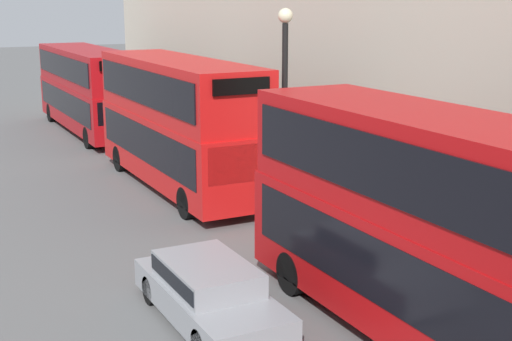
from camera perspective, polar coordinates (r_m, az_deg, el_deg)
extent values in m
cube|color=#B20C0F|center=(13.95, 14.80, -8.47)|extent=(2.55, 10.60, 2.24)
cube|color=#B20C0F|center=(13.32, 15.34, -0.07)|extent=(2.50, 10.38, 1.95)
cube|color=black|center=(13.85, 14.86, -7.44)|extent=(2.59, 9.75, 1.25)
cube|color=black|center=(13.30, 15.36, 0.34)|extent=(2.59, 9.75, 1.17)
cylinder|color=black|center=(16.45, 2.92, -8.19)|extent=(0.30, 1.00, 1.00)
cylinder|color=black|center=(17.62, 9.32, -6.85)|extent=(0.30, 1.00, 1.00)
cube|color=red|center=(25.32, -6.20, 1.85)|extent=(2.55, 10.22, 2.26)
cube|color=red|center=(24.98, -6.33, 6.61)|extent=(2.50, 10.01, 1.96)
cube|color=black|center=(25.26, -6.22, 2.46)|extent=(2.59, 9.40, 1.27)
cube|color=black|center=(24.97, -6.33, 6.83)|extent=(2.59, 9.40, 1.18)
cube|color=black|center=(20.67, -1.14, 0.55)|extent=(2.17, 0.06, 1.13)
cube|color=black|center=(20.28, -1.17, 6.75)|extent=(1.78, 0.06, 0.47)
cylinder|color=black|center=(21.98, -5.57, -2.58)|extent=(0.30, 1.00, 1.00)
cylinder|color=black|center=(22.87, -0.32, -1.87)|extent=(0.30, 1.00, 1.00)
cylinder|color=black|center=(28.43, -10.83, 0.96)|extent=(0.30, 1.00, 1.00)
cylinder|color=black|center=(29.12, -6.58, 1.41)|extent=(0.30, 1.00, 1.00)
cube|color=#A80F14|center=(37.03, -13.18, 5.11)|extent=(2.55, 11.35, 2.03)
cube|color=#A80F14|center=(36.81, -13.34, 8.05)|extent=(2.50, 11.12, 1.79)
cube|color=black|center=(36.99, -13.20, 5.49)|extent=(2.59, 10.44, 1.14)
cube|color=black|center=(36.80, -13.35, 8.19)|extent=(2.59, 10.44, 1.07)
cube|color=black|center=(31.58, -10.67, 4.57)|extent=(2.17, 0.06, 1.02)
cube|color=black|center=(31.33, -10.83, 8.26)|extent=(1.78, 0.06, 0.43)
cylinder|color=black|center=(33.00, -13.23, 2.58)|extent=(0.30, 1.00, 1.00)
cylinder|color=black|center=(33.60, -9.51, 2.95)|extent=(0.30, 1.00, 1.00)
cylinder|color=black|center=(40.85, -16.07, 4.48)|extent=(0.30, 1.00, 1.00)
cylinder|color=black|center=(41.34, -13.01, 4.76)|extent=(0.30, 1.00, 1.00)
cube|color=gray|center=(15.10, -3.72, -10.32)|extent=(1.79, 4.52, 0.61)
cube|color=gray|center=(14.98, -3.93, -8.22)|extent=(1.57, 2.49, 0.49)
cube|color=black|center=(14.97, -3.93, -8.13)|extent=(1.61, 2.36, 0.32)
cylinder|color=black|center=(14.30, 1.62, -12.45)|extent=(0.22, 0.64, 0.64)
cylinder|color=black|center=(16.15, -8.38, -9.43)|extent=(0.22, 0.64, 0.64)
cylinder|color=black|center=(16.67, -3.24, -8.55)|extent=(0.22, 0.64, 0.64)
cylinder|color=black|center=(21.59, 2.28, 3.84)|extent=(0.18, 0.18, 5.89)
sphere|color=beige|center=(21.28, 2.37, 12.27)|extent=(0.44, 0.44, 0.44)
cylinder|color=maroon|center=(32.78, -6.41, 3.19)|extent=(0.36, 0.36, 1.46)
sphere|color=tan|center=(32.64, -6.45, 4.64)|extent=(0.22, 0.22, 0.22)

